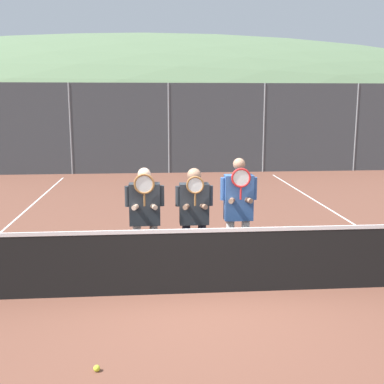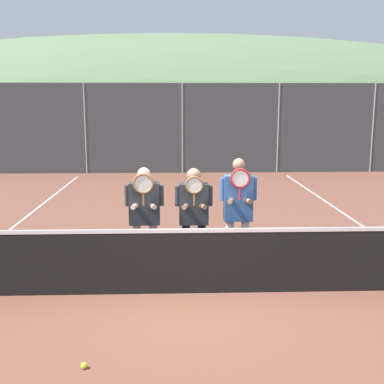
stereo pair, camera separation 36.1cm
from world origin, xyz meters
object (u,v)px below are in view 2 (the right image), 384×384
car_far_left (6,144)px  car_center (259,143)px  player_leftmost (145,212)px  tennis_ball_on_court (84,366)px  player_center_right (238,208)px  player_center_left (194,212)px  car_left_of_center (133,144)px

car_far_left → car_center: car_center is taller
player_leftmost → car_center: car_center is taller
car_center → tennis_ball_on_court: size_ratio=68.67×
player_center_right → tennis_ball_on_court: size_ratio=27.64×
player_center_right → tennis_ball_on_court: (-1.94, -2.68, -1.06)m
player_leftmost → player_center_left: 0.78m
player_leftmost → car_center: bearing=72.9°
player_center_right → car_far_left: 15.61m
car_far_left → car_center: 10.81m
car_far_left → car_left_of_center: (5.36, 0.08, -0.02)m
car_left_of_center → car_center: (5.45, 0.13, 0.05)m
player_leftmost → car_left_of_center: car_left_of_center is taller
player_center_left → tennis_ball_on_court: size_ratio=25.25×
car_center → tennis_ball_on_court: bearing=-105.9°
car_center → player_center_right: bearing=-101.2°
player_center_right → car_far_left: player_center_right is taller
player_leftmost → car_left_of_center: 13.38m
car_center → car_left_of_center: bearing=-178.6°
car_far_left → tennis_ball_on_court: bearing=-68.8°
player_leftmost → car_center: 14.06m
car_left_of_center → car_center: bearing=1.4°
car_far_left → car_center: bearing=1.1°
player_leftmost → player_center_right: (1.47, -0.08, 0.07)m
player_leftmost → player_center_right: 1.47m
car_far_left → car_left_of_center: car_far_left is taller
car_far_left → car_center: (10.81, 0.21, 0.02)m
player_leftmost → car_left_of_center: (-1.32, 13.31, -0.12)m
player_leftmost → car_center: size_ratio=0.37×
tennis_ball_on_court → car_center: bearing=74.1°
player_center_right → car_center: car_center is taller
player_center_left → car_left_of_center: car_left_of_center is taller
car_left_of_center → player_leftmost: bearing=-84.3°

